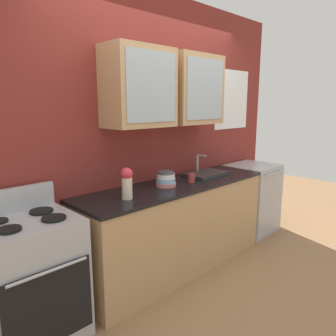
{
  "coord_description": "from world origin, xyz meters",
  "views": [
    {
      "loc": [
        -2.2,
        -2.12,
        1.67
      ],
      "look_at": [
        -0.13,
        0.0,
        1.06
      ],
      "focal_mm": 34.29,
      "sensor_mm": 36.0,
      "label": 1
    }
  ],
  "objects_px": {
    "cup_near_sink": "(192,178)",
    "bowl_stack": "(166,179)",
    "stove_range": "(32,280)",
    "vase": "(127,182)",
    "dishwasher": "(251,198)",
    "sink_faucet": "(206,173)"
  },
  "relations": [
    {
      "from": "cup_near_sink",
      "to": "bowl_stack",
      "type": "bearing_deg",
      "value": 164.78
    },
    {
      "from": "cup_near_sink",
      "to": "stove_range",
      "type": "bearing_deg",
      "value": 177.74
    },
    {
      "from": "vase",
      "to": "dishwasher",
      "type": "distance_m",
      "value": 2.14
    },
    {
      "from": "bowl_stack",
      "to": "cup_near_sink",
      "type": "bearing_deg",
      "value": -15.22
    },
    {
      "from": "stove_range",
      "to": "dishwasher",
      "type": "height_order",
      "value": "stove_range"
    },
    {
      "from": "sink_faucet",
      "to": "bowl_stack",
      "type": "xyz_separation_m",
      "value": [
        -0.65,
        -0.04,
        0.05
      ]
    },
    {
      "from": "sink_faucet",
      "to": "cup_near_sink",
      "type": "distance_m",
      "value": 0.38
    },
    {
      "from": "stove_range",
      "to": "sink_faucet",
      "type": "relative_size",
      "value": 2.28
    },
    {
      "from": "stove_range",
      "to": "dishwasher",
      "type": "relative_size",
      "value": 1.2
    },
    {
      "from": "dishwasher",
      "to": "sink_faucet",
      "type": "bearing_deg",
      "value": 176.29
    },
    {
      "from": "dishwasher",
      "to": "cup_near_sink",
      "type": "bearing_deg",
      "value": -177.33
    },
    {
      "from": "sink_faucet",
      "to": "bowl_stack",
      "type": "height_order",
      "value": "sink_faucet"
    },
    {
      "from": "bowl_stack",
      "to": "dishwasher",
      "type": "height_order",
      "value": "bowl_stack"
    },
    {
      "from": "stove_range",
      "to": "dishwasher",
      "type": "bearing_deg",
      "value": -0.09
    },
    {
      "from": "sink_faucet",
      "to": "cup_near_sink",
      "type": "xyz_separation_m",
      "value": [
        -0.36,
        -0.12,
        0.03
      ]
    },
    {
      "from": "stove_range",
      "to": "vase",
      "type": "bearing_deg",
      "value": -4.72
    },
    {
      "from": "dishwasher",
      "to": "stove_range",
      "type": "bearing_deg",
      "value": 179.91
    },
    {
      "from": "sink_faucet",
      "to": "cup_near_sink",
      "type": "height_order",
      "value": "sink_faucet"
    },
    {
      "from": "sink_faucet",
      "to": "vase",
      "type": "distance_m",
      "value": 1.18
    },
    {
      "from": "sink_faucet",
      "to": "dishwasher",
      "type": "relative_size",
      "value": 0.53
    },
    {
      "from": "bowl_stack",
      "to": "vase",
      "type": "height_order",
      "value": "vase"
    },
    {
      "from": "sink_faucet",
      "to": "bowl_stack",
      "type": "relative_size",
      "value": 2.41
    }
  ]
}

